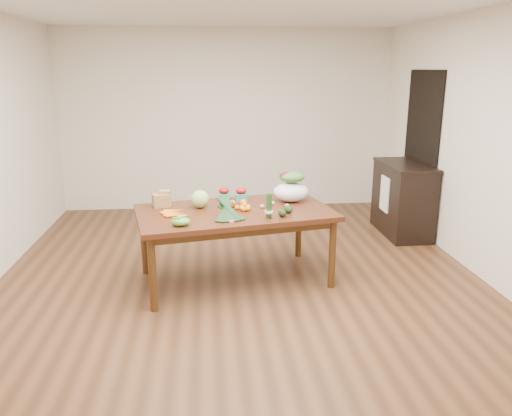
{
  "coord_description": "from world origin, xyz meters",
  "views": [
    {
      "loc": [
        -0.31,
        -4.66,
        2.11
      ],
      "look_at": [
        0.15,
        0.0,
        0.8
      ],
      "focal_mm": 35.0,
      "sensor_mm": 36.0,
      "label": 1
    }
  ],
  "objects": [
    {
      "name": "dish_towel",
      "position": [
        1.96,
        1.4,
        0.55
      ],
      "size": [
        0.02,
        0.28,
        0.45
      ],
      "primitive_type": "cube",
      "color": "white",
      "rests_on": "cabinet"
    },
    {
      "name": "strawberry_basket_b",
      "position": [
        0.04,
        0.5,
        0.81
      ],
      "size": [
        0.14,
        0.14,
        0.11
      ],
      "primitive_type": null,
      "rotation": [
        0.0,
        0.0,
        0.2
      ],
      "color": "red",
      "rests_on": "dining_table"
    },
    {
      "name": "doorway_dark",
      "position": [
        2.48,
        1.6,
        1.05
      ],
      "size": [
        0.02,
        1.0,
        2.1
      ],
      "primitive_type": "cube",
      "color": "black",
      "rests_on": "floor"
    },
    {
      "name": "potato_a",
      "position": [
        0.23,
        0.17,
        0.77
      ],
      "size": [
        0.05,
        0.04,
        0.04
      ],
      "primitive_type": "ellipsoid",
      "color": "tan",
      "rests_on": "dining_table"
    },
    {
      "name": "dining_table",
      "position": [
        -0.05,
        0.12,
        0.38
      ],
      "size": [
        2.08,
        1.41,
        0.75
      ],
      "primitive_type": "cube",
      "rotation": [
        0.0,
        0.0,
        0.2
      ],
      "color": "#472310",
      "rests_on": "floor"
    },
    {
      "name": "orange_b",
      "position": [
        -0.06,
        0.26,
        0.78
      ],
      "size": [
        0.07,
        0.07,
        0.07
      ],
      "primitive_type": "sphere",
      "color": "orange",
      "rests_on": "dining_table"
    },
    {
      "name": "snap_pea_bag",
      "position": [
        -0.56,
        -0.34,
        0.79
      ],
      "size": [
        0.17,
        0.13,
        0.08
      ],
      "primitive_type": "ellipsoid",
      "color": "#66AB3A",
      "rests_on": "dining_table"
    },
    {
      "name": "cabinet",
      "position": [
        2.22,
        1.43,
        0.47
      ],
      "size": [
        0.52,
        1.02,
        0.94
      ],
      "primitive_type": "cube",
      "color": "black",
      "rests_on": "floor"
    },
    {
      "name": "mandarin_cluster",
      "position": [
        0.05,
        0.12,
        0.79
      ],
      "size": [
        0.21,
        0.21,
        0.08
      ],
      "primitive_type": null,
      "rotation": [
        0.0,
        0.0,
        0.2
      ],
      "color": "orange",
      "rests_on": "dining_table"
    },
    {
      "name": "cabbage",
      "position": [
        -0.4,
        0.25,
        0.84
      ],
      "size": [
        0.18,
        0.18,
        0.18
      ],
      "primitive_type": "sphere",
      "color": "#ABD078",
      "rests_on": "dining_table"
    },
    {
      "name": "potato_e",
      "position": [
        0.48,
        0.17,
        0.77
      ],
      "size": [
        0.05,
        0.04,
        0.04
      ],
      "primitive_type": "ellipsoid",
      "color": "tan",
      "rests_on": "dining_table"
    },
    {
      "name": "orange_a",
      "position": [
        -0.09,
        0.21,
        0.79
      ],
      "size": [
        0.08,
        0.08,
        0.08
      ],
      "primitive_type": "sphere",
      "color": "#ED540E",
      "rests_on": "dining_table"
    },
    {
      "name": "paper_bag",
      "position": [
        -0.79,
        0.33,
        0.83
      ],
      "size": [
        0.26,
        0.23,
        0.16
      ],
      "primitive_type": null,
      "rotation": [
        0.0,
        0.0,
        0.2
      ],
      "color": "#986F44",
      "rests_on": "dining_table"
    },
    {
      "name": "potato_d",
      "position": [
        0.3,
        0.27,
        0.77
      ],
      "size": [
        0.06,
        0.05,
        0.05
      ],
      "primitive_type": "ellipsoid",
      "color": "tan",
      "rests_on": "dining_table"
    },
    {
      "name": "floor",
      "position": [
        0.0,
        0.0,
        0.0
      ],
      "size": [
        6.0,
        6.0,
        0.0
      ],
      "primitive_type": "plane",
      "color": "brown",
      "rests_on": "ground"
    },
    {
      "name": "potato_b",
      "position": [
        0.3,
        0.14,
        0.77
      ],
      "size": [
        0.06,
        0.05,
        0.05
      ],
      "primitive_type": "ellipsoid",
      "color": "#D7B77C",
      "rests_on": "dining_table"
    },
    {
      "name": "avocado_a",
      "position": [
        0.39,
        -0.14,
        0.79
      ],
      "size": [
        0.1,
        0.12,
        0.07
      ],
      "primitive_type": "ellipsoid",
      "rotation": [
        0.0,
        0.0,
        0.3
      ],
      "color": "black",
      "rests_on": "dining_table"
    },
    {
      "name": "salad_bag",
      "position": [
        0.56,
        0.41,
        0.89
      ],
      "size": [
        0.42,
        0.35,
        0.29
      ],
      "primitive_type": null,
      "rotation": [
        0.0,
        0.0,
        0.2
      ],
      "color": "white",
      "rests_on": "dining_table"
    },
    {
      "name": "room_walls",
      "position": [
        0.0,
        0.0,
        1.35
      ],
      "size": [
        5.02,
        6.02,
        2.7
      ],
      "color": "white",
      "rests_on": "floor"
    },
    {
      "name": "carrots",
      "position": [
        -0.65,
        0.04,
        0.76
      ],
      "size": [
        0.26,
        0.28,
        0.03
      ],
      "primitive_type": null,
      "rotation": [
        0.0,
        0.0,
        0.2
      ],
      "color": "orange",
      "rests_on": "dining_table"
    },
    {
      "name": "avocado_b",
      "position": [
        0.47,
        -0.03,
        0.79
      ],
      "size": [
        0.1,
        0.13,
        0.07
      ],
      "primitive_type": "ellipsoid",
      "rotation": [
        0.0,
        0.0,
        0.3
      ],
      "color": "black",
      "rests_on": "dining_table"
    },
    {
      "name": "kale_bunch",
      "position": [
        -0.12,
        -0.19,
        0.83
      ],
      "size": [
        0.39,
        0.45,
        0.16
      ],
      "primitive_type": null,
      "rotation": [
        0.0,
        0.0,
        0.2
      ],
      "color": "black",
      "rests_on": "dining_table"
    },
    {
      "name": "strawberry_basket_a",
      "position": [
        -0.14,
        0.53,
        0.8
      ],
      "size": [
        0.14,
        0.14,
        0.11
      ],
      "primitive_type": null,
      "rotation": [
        0.0,
        0.0,
        0.2
      ],
      "color": "#AF0B12",
      "rests_on": "dining_table"
    },
    {
      "name": "orange_c",
      "position": [
        0.05,
        0.25,
        0.79
      ],
      "size": [
        0.08,
        0.08,
        0.08
      ],
      "primitive_type": "sphere",
      "color": "orange",
      "rests_on": "dining_table"
    },
    {
      "name": "potato_c",
      "position": [
        0.35,
        0.27,
        0.77
      ],
      "size": [
        0.05,
        0.05,
        0.05
      ],
      "primitive_type": "ellipsoid",
      "color": "tan",
      "rests_on": "dining_table"
    },
    {
      "name": "asparagus_bundle",
      "position": [
        0.25,
        -0.19,
        0.88
      ],
      "size": [
        0.1,
        0.13,
        0.26
      ],
      "primitive_type": null,
      "rotation": [
        0.15,
        0.0,
        0.2
      ],
      "color": "#416F33",
      "rests_on": "dining_table"
    }
  ]
}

